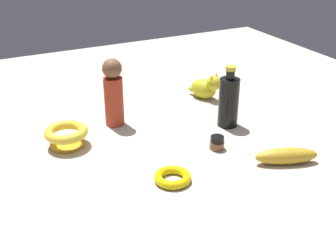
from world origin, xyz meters
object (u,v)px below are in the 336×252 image
(bangle, at_px, (173,177))
(person_figure_adult, at_px, (113,92))
(nail_polish_jar, at_px, (217,143))
(banana, at_px, (286,156))
(cat_figurine, at_px, (206,87))
(bowl, at_px, (66,134))
(bottle_tall, at_px, (228,101))

(bangle, height_order, person_figure_adult, person_figure_adult)
(nail_polish_jar, bearing_deg, person_figure_adult, 35.96)
(nail_polish_jar, xyz_separation_m, banana, (-0.15, -0.12, 0.00))
(bangle, distance_m, cat_figurine, 0.54)
(bangle, distance_m, bowl, 0.35)
(banana, bearing_deg, nail_polish_jar, 149.75)
(cat_figurine, relative_size, bottle_tall, 0.66)
(nail_polish_jar, relative_size, banana, 0.25)
(person_figure_adult, xyz_separation_m, banana, (-0.42, -0.32, -0.08))
(bangle, height_order, cat_figurine, cat_figurine)
(cat_figurine, bearing_deg, nail_polish_jar, 154.07)
(nail_polish_jar, distance_m, cat_figurine, 0.36)
(nail_polish_jar, bearing_deg, banana, -141.14)
(bangle, relative_size, person_figure_adult, 0.44)
(person_figure_adult, xyz_separation_m, bowl, (-0.07, 0.17, -0.07))
(cat_figurine, bearing_deg, bowl, 103.02)
(bangle, distance_m, bottle_tall, 0.37)
(cat_figurine, relative_size, bowl, 1.04)
(bowl, bearing_deg, banana, -125.68)
(nail_polish_jar, distance_m, person_figure_adult, 0.35)
(person_figure_adult, bearing_deg, nail_polish_jar, -144.04)
(bangle, bearing_deg, bowl, 32.19)
(bangle, height_order, nail_polish_jar, nail_polish_jar)
(person_figure_adult, distance_m, bottle_tall, 0.35)
(bangle, xyz_separation_m, bowl, (0.29, 0.18, 0.03))
(nail_polish_jar, xyz_separation_m, bowl, (0.20, 0.37, 0.02))
(nail_polish_jar, distance_m, bottle_tall, 0.17)
(bangle, height_order, banana, banana)
(bangle, height_order, bowl, bowl)
(bangle, relative_size, cat_figurine, 0.73)
(person_figure_adult, xyz_separation_m, cat_figurine, (0.05, -0.36, -0.06))
(cat_figurine, xyz_separation_m, banana, (-0.47, 0.04, -0.02))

